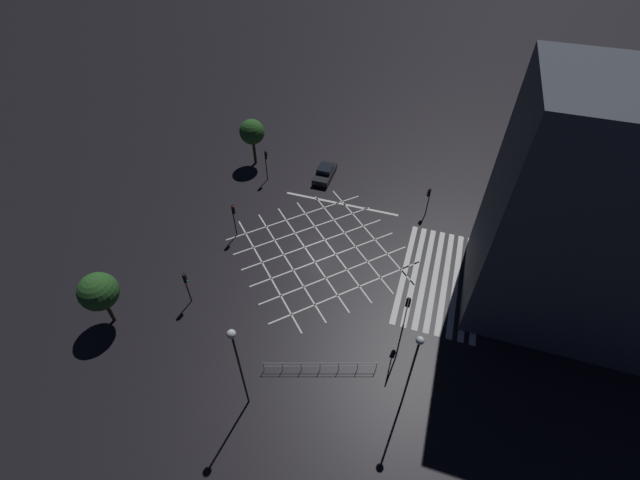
# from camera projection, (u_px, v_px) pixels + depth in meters

# --- Properties ---
(ground_plane) EXTENTS (200.00, 200.00, 0.00)m
(ground_plane) POSITION_uv_depth(u_px,v_px,m) (320.00, 251.00, 40.49)
(ground_plane) COLOR black
(road_markings) EXTENTS (18.42, 23.86, 0.01)m
(road_markings) POSITION_uv_depth(u_px,v_px,m) (395.00, 265.00, 39.17)
(road_markings) COLOR silver
(road_markings) RESTS_ON ground_plane
(traffic_light_median_north) EXTENTS (0.36, 0.39, 3.82)m
(traffic_light_median_north) POSITION_uv_depth(u_px,v_px,m) (234.00, 214.00, 40.08)
(traffic_light_median_north) COLOR black
(traffic_light_median_north) RESTS_ON ground_plane
(traffic_light_se_cross) EXTENTS (0.36, 0.39, 3.24)m
(traffic_light_se_cross) POSITION_uv_depth(u_px,v_px,m) (428.00, 196.00, 42.71)
(traffic_light_se_cross) COLOR black
(traffic_light_se_cross) RESTS_ON ground_plane
(traffic_light_ne_cross) EXTENTS (0.36, 0.39, 3.80)m
(traffic_light_ne_cross) POSITION_uv_depth(u_px,v_px,m) (266.00, 159.00, 46.61)
(traffic_light_ne_cross) COLOR black
(traffic_light_ne_cross) RESTS_ON ground_plane
(traffic_light_nw_cross) EXTENTS (0.36, 0.39, 3.53)m
(traffic_light_nw_cross) POSITION_uv_depth(u_px,v_px,m) (186.00, 282.00, 34.45)
(traffic_light_nw_cross) COLOR black
(traffic_light_nw_cross) RESTS_ON ground_plane
(traffic_light_sw_main) EXTENTS (2.69, 0.36, 4.39)m
(traffic_light_sw_main) POSITION_uv_depth(u_px,v_px,m) (405.00, 318.00, 31.08)
(traffic_light_sw_main) COLOR black
(traffic_light_sw_main) RESTS_ON ground_plane
(street_lamp_east) EXTENTS (0.55, 0.55, 8.74)m
(street_lamp_east) POSITION_uv_depth(u_px,v_px,m) (237.00, 354.00, 25.52)
(street_lamp_east) COLOR black
(street_lamp_east) RESTS_ON ground_plane
(street_lamp_west) EXTENTS (0.50, 0.50, 8.17)m
(street_lamp_west) POSITION_uv_depth(u_px,v_px,m) (414.00, 361.00, 25.91)
(street_lamp_west) COLOR black
(street_lamp_west) RESTS_ON ground_plane
(street_tree_near) EXTENTS (2.82, 2.82, 5.55)m
(street_tree_near) POSITION_uv_depth(u_px,v_px,m) (252.00, 132.00, 48.06)
(street_tree_near) COLOR #38281C
(street_tree_near) RESTS_ON ground_plane
(street_tree_far) EXTENTS (2.98, 2.98, 5.18)m
(street_tree_far) POSITION_uv_depth(u_px,v_px,m) (98.00, 292.00, 32.29)
(street_tree_far) COLOR #38281C
(street_tree_far) RESTS_ON ground_plane
(waiting_car) EXTENTS (4.16, 1.78, 1.37)m
(waiting_car) POSITION_uv_depth(u_px,v_px,m) (325.00, 173.00, 48.40)
(waiting_car) COLOR black
(waiting_car) RESTS_ON ground_plane
(pedestrian_railing) EXTENTS (2.59, 7.92, 1.05)m
(pedestrian_railing) POSITION_uv_depth(u_px,v_px,m) (320.00, 366.00, 31.20)
(pedestrian_railing) COLOR #B7B7BC
(pedestrian_railing) RESTS_ON ground_plane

